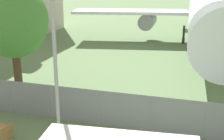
# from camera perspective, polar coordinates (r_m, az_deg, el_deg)

# --- Properties ---
(perimeter_fence) EXTENTS (56.07, 0.07, 1.86)m
(perimeter_fence) POSITION_cam_1_polar(r_m,az_deg,el_deg) (16.56, -10.91, -5.76)
(perimeter_fence) COLOR gray
(perimeter_fence) RESTS_ON ground
(airplane) EXTENTS (29.95, 37.42, 11.70)m
(airplane) POSITION_cam_1_polar(r_m,az_deg,el_deg) (34.35, 17.21, 10.52)
(airplane) COLOR white
(airplane) RESTS_ON ground
(tree_far_right) EXTENTS (4.11, 4.11, 7.03)m
(tree_far_right) POSITION_cam_1_polar(r_m,az_deg,el_deg) (19.28, -17.65, 8.69)
(tree_far_right) COLOR #4C3823
(tree_far_right) RESTS_ON ground
(light_mast) EXTENTS (0.44, 0.44, 8.48)m
(light_mast) POSITION_cam_1_polar(r_m,az_deg,el_deg) (12.87, -10.64, 7.24)
(light_mast) COLOR #99999E
(light_mast) RESTS_ON ground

